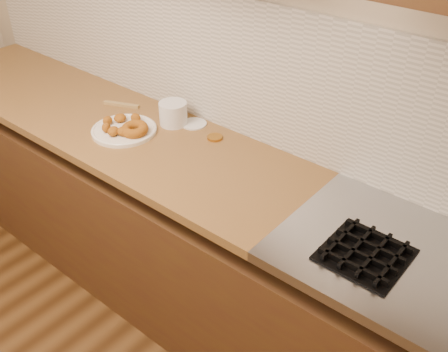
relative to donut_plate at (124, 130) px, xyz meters
The scene contains 11 objects.
wall_back 0.69m from the donut_plate, 39.85° to the left, with size 4.00×0.02×2.70m, color #C6B794.
base_cabinet 0.67m from the donut_plate, ahead, with size 3.60×0.60×0.77m, color #493014.
butcher_block 0.24m from the donut_plate, behind, with size 2.30×0.62×0.04m, color olive.
backsplash 0.60m from the donut_plate, 38.85° to the left, with size 3.60×0.02×0.60m, color beige.
donut_plate is the anchor object (origin of this frame).
ring_donut 0.07m from the donut_plate, ahead, with size 0.12×0.12×0.04m, color #A15409.
fried_dough_chunks 0.04m from the donut_plate, 141.44° to the right, with size 0.18×0.20×0.05m.
plastic_tub 0.23m from the donut_plate, 59.41° to the left, with size 0.13×0.13×0.11m, color silver.
tub_lid 0.32m from the donut_plate, 52.33° to the left, with size 0.12×0.12×0.01m, color silver.
brass_jar_lid 0.41m from the donut_plate, 31.30° to the left, with size 0.07×0.07×0.01m, color #B27727.
wooden_utensil 0.27m from the donut_plate, 141.65° to the left, with size 0.19×0.02×0.01m, color #9F8147.
Camera 1 is at (1.25, 0.35, 2.06)m, focal length 42.00 mm.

